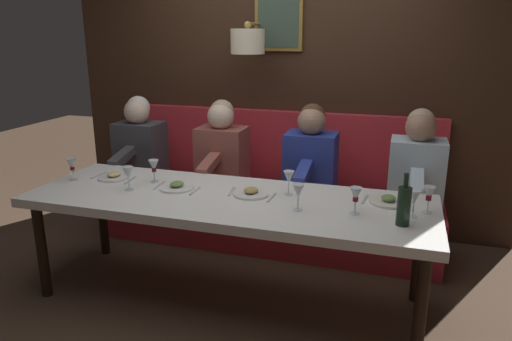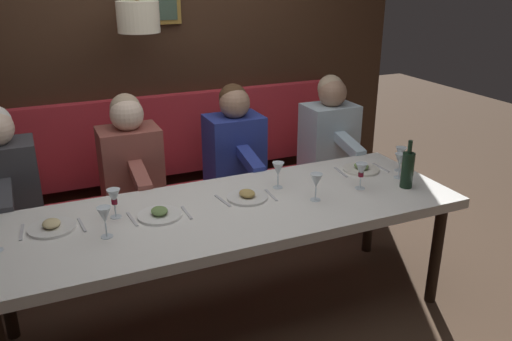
{
  "view_description": "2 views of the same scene",
  "coord_description": "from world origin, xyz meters",
  "px_view_note": "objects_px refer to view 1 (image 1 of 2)",
  "views": [
    {
      "loc": [
        -2.77,
        -1.06,
        1.78
      ],
      "look_at": [
        0.05,
        -0.18,
        0.92
      ],
      "focal_mm": 33.65,
      "sensor_mm": 36.0,
      "label": 1
    },
    {
      "loc": [
        -2.49,
        0.94,
        2.0
      ],
      "look_at": [
        0.05,
        -0.18,
        0.92
      ],
      "focal_mm": 36.67,
      "sensor_mm": 36.0,
      "label": 2
    }
  ],
  "objects_px": {
    "diner_far": "(140,144)",
    "wine_glass_0": "(289,178)",
    "diner_middle": "(222,151)",
    "wine_glass_4": "(414,198)",
    "dining_table": "(228,206)",
    "wine_bottle": "(404,205)",
    "wine_glass_3": "(154,167)",
    "wine_glass_2": "(429,194)",
    "wine_glass_5": "(356,195)",
    "diner_near": "(311,157)",
    "wine_glass_7": "(298,192)",
    "diner_nearest": "(417,165)",
    "wine_glass_1": "(72,165)",
    "wine_glass_6": "(128,173)"
  },
  "relations": [
    {
      "from": "diner_far",
      "to": "wine_glass_3",
      "type": "bearing_deg",
      "value": -143.32
    },
    {
      "from": "dining_table",
      "to": "wine_bottle",
      "type": "distance_m",
      "value": 1.12
    },
    {
      "from": "diner_far",
      "to": "wine_glass_0",
      "type": "xyz_separation_m",
      "value": [
        -0.73,
        -1.53,
        0.04
      ]
    },
    {
      "from": "dining_table",
      "to": "wine_glass_2",
      "type": "height_order",
      "value": "wine_glass_2"
    },
    {
      "from": "dining_table",
      "to": "diner_middle",
      "type": "xyz_separation_m",
      "value": [
        0.88,
        0.38,
        0.14
      ]
    },
    {
      "from": "diner_far",
      "to": "wine_glass_7",
      "type": "bearing_deg",
      "value": -120.74
    },
    {
      "from": "diner_nearest",
      "to": "diner_near",
      "type": "height_order",
      "value": "same"
    },
    {
      "from": "wine_glass_3",
      "to": "wine_glass_7",
      "type": "relative_size",
      "value": 1.0
    },
    {
      "from": "wine_glass_2",
      "to": "wine_glass_5",
      "type": "distance_m",
      "value": 0.44
    },
    {
      "from": "diner_near",
      "to": "wine_glass_7",
      "type": "distance_m",
      "value": 0.99
    },
    {
      "from": "diner_middle",
      "to": "wine_glass_2",
      "type": "xyz_separation_m",
      "value": [
        -0.8,
        -1.62,
        0.04
      ]
    },
    {
      "from": "dining_table",
      "to": "diner_nearest",
      "type": "xyz_separation_m",
      "value": [
        0.88,
        -1.18,
        0.14
      ]
    },
    {
      "from": "wine_glass_1",
      "to": "diner_near",
      "type": "bearing_deg",
      "value": -60.87
    },
    {
      "from": "dining_table",
      "to": "wine_glass_0",
      "type": "xyz_separation_m",
      "value": [
        0.15,
        -0.37,
        0.18
      ]
    },
    {
      "from": "wine_glass_0",
      "to": "wine_glass_7",
      "type": "xyz_separation_m",
      "value": [
        -0.25,
        -0.12,
        0.0
      ]
    },
    {
      "from": "wine_glass_4",
      "to": "wine_bottle",
      "type": "bearing_deg",
      "value": 158.59
    },
    {
      "from": "wine_glass_7",
      "to": "wine_glass_6",
      "type": "bearing_deg",
      "value": 88.32
    },
    {
      "from": "wine_glass_3",
      "to": "wine_glass_6",
      "type": "xyz_separation_m",
      "value": [
        -0.21,
        0.08,
        0.0
      ]
    },
    {
      "from": "wine_glass_0",
      "to": "diner_nearest",
      "type": "bearing_deg",
      "value": -48.05
    },
    {
      "from": "diner_nearest",
      "to": "diner_near",
      "type": "distance_m",
      "value": 0.81
    },
    {
      "from": "wine_glass_3",
      "to": "diner_near",
      "type": "bearing_deg",
      "value": -53.14
    },
    {
      "from": "diner_near",
      "to": "diner_middle",
      "type": "xyz_separation_m",
      "value": [
        0.0,
        0.76,
        0.0
      ]
    },
    {
      "from": "dining_table",
      "to": "wine_glass_7",
      "type": "distance_m",
      "value": 0.53
    },
    {
      "from": "wine_glass_3",
      "to": "wine_glass_4",
      "type": "relative_size",
      "value": 1.0
    },
    {
      "from": "wine_glass_3",
      "to": "wine_glass_5",
      "type": "distance_m",
      "value": 1.45
    },
    {
      "from": "wine_glass_6",
      "to": "wine_glass_5",
      "type": "bearing_deg",
      "value": -89.83
    },
    {
      "from": "diner_middle",
      "to": "wine_glass_5",
      "type": "xyz_separation_m",
      "value": [
        -0.94,
        -1.21,
        0.04
      ]
    },
    {
      "from": "diner_nearest",
      "to": "wine_bottle",
      "type": "distance_m",
      "value": 1.04
    },
    {
      "from": "wine_glass_0",
      "to": "wine_glass_1",
      "type": "distance_m",
      "value": 1.57
    },
    {
      "from": "diner_middle",
      "to": "wine_glass_0",
      "type": "height_order",
      "value": "diner_middle"
    },
    {
      "from": "diner_middle",
      "to": "wine_glass_1",
      "type": "height_order",
      "value": "diner_middle"
    },
    {
      "from": "dining_table",
      "to": "wine_glass_5",
      "type": "distance_m",
      "value": 0.85
    },
    {
      "from": "diner_middle",
      "to": "wine_glass_2",
      "type": "relative_size",
      "value": 4.82
    },
    {
      "from": "diner_middle",
      "to": "wine_glass_4",
      "type": "bearing_deg",
      "value": -120.3
    },
    {
      "from": "wine_glass_5",
      "to": "wine_bottle",
      "type": "xyz_separation_m",
      "value": [
        -0.09,
        -0.27,
        0.0
      ]
    },
    {
      "from": "diner_far",
      "to": "wine_glass_0",
      "type": "height_order",
      "value": "diner_far"
    },
    {
      "from": "wine_glass_5",
      "to": "wine_bottle",
      "type": "relative_size",
      "value": 0.55
    },
    {
      "from": "diner_nearest",
      "to": "wine_bottle",
      "type": "xyz_separation_m",
      "value": [
        -1.04,
        0.08,
        0.04
      ]
    },
    {
      "from": "diner_middle",
      "to": "wine_glass_3",
      "type": "distance_m",
      "value": 0.78
    },
    {
      "from": "diner_near",
      "to": "wine_glass_7",
      "type": "bearing_deg",
      "value": -173.35
    },
    {
      "from": "diner_near",
      "to": "wine_glass_2",
      "type": "xyz_separation_m",
      "value": [
        -0.8,
        -0.86,
        0.04
      ]
    },
    {
      "from": "wine_glass_3",
      "to": "wine_glass_4",
      "type": "xyz_separation_m",
      "value": [
        -0.16,
        -1.76,
        0.0
      ]
    },
    {
      "from": "wine_glass_0",
      "to": "wine_bottle",
      "type": "relative_size",
      "value": 0.55
    },
    {
      "from": "wine_glass_2",
      "to": "wine_glass_7",
      "type": "relative_size",
      "value": 1.0
    },
    {
      "from": "dining_table",
      "to": "wine_glass_4",
      "type": "distance_m",
      "value": 1.17
    },
    {
      "from": "dining_table",
      "to": "wine_glass_0",
      "type": "bearing_deg",
      "value": -67.53
    },
    {
      "from": "wine_glass_1",
      "to": "wine_glass_5",
      "type": "bearing_deg",
      "value": -91.92
    },
    {
      "from": "wine_glass_0",
      "to": "wine_glass_7",
      "type": "relative_size",
      "value": 1.0
    },
    {
      "from": "diner_near",
      "to": "wine_bottle",
      "type": "distance_m",
      "value": 1.26
    },
    {
      "from": "wine_glass_1",
      "to": "diner_nearest",
      "type": "bearing_deg",
      "value": -69.78
    }
  ]
}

